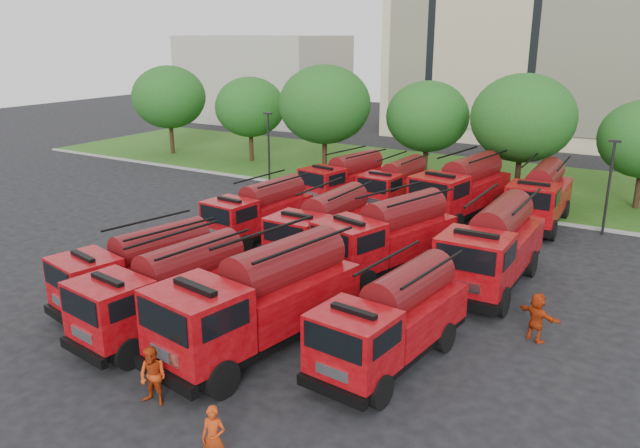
{
  "coord_description": "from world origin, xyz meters",
  "views": [
    {
      "loc": [
        15.57,
        -17.94,
        10.44
      ],
      "look_at": [
        1.05,
        5.94,
        1.8
      ],
      "focal_mm": 35.0,
      "sensor_mm": 36.0,
      "label": 1
    }
  ],
  "objects_px": {
    "fire_truck_0": "(139,268)",
    "firefighter_4": "(255,303)",
    "fire_truck_1": "(168,290)",
    "fire_truck_10": "(461,189)",
    "fire_truck_6": "(387,236)",
    "fire_truck_4": "(260,211)",
    "fire_truck_2": "(260,300)",
    "fire_truck_5": "(324,226)",
    "firefighter_1": "(155,404)",
    "fire_truck_11": "(540,196)",
    "firefighter_3": "(344,392)",
    "firefighter_2": "(351,370)",
    "fire_truck_3": "(392,319)",
    "fire_truck_7": "(493,246)",
    "fire_truck_9": "(396,184)",
    "firefighter_5": "(534,340)",
    "fire_truck_8": "(346,179)"
  },
  "relations": [
    {
      "from": "fire_truck_3",
      "to": "fire_truck_8",
      "type": "relative_size",
      "value": 1.0
    },
    {
      "from": "fire_truck_5",
      "to": "firefighter_4",
      "type": "xyz_separation_m",
      "value": [
        0.32,
        -5.93,
        -1.59
      ]
    },
    {
      "from": "fire_truck_10",
      "to": "firefighter_3",
      "type": "relative_size",
      "value": 5.38
    },
    {
      "from": "fire_truck_2",
      "to": "fire_truck_7",
      "type": "xyz_separation_m",
      "value": [
        5.07,
        9.62,
        -0.04
      ]
    },
    {
      "from": "fire_truck_6",
      "to": "fire_truck_7",
      "type": "distance_m",
      "value": 4.59
    },
    {
      "from": "fire_truck_10",
      "to": "firefighter_4",
      "type": "height_order",
      "value": "fire_truck_10"
    },
    {
      "from": "fire_truck_4",
      "to": "firefighter_5",
      "type": "bearing_deg",
      "value": -10.0
    },
    {
      "from": "fire_truck_11",
      "to": "firefighter_3",
      "type": "relative_size",
      "value": 4.94
    },
    {
      "from": "firefighter_3",
      "to": "firefighter_5",
      "type": "relative_size",
      "value": 0.84
    },
    {
      "from": "fire_truck_6",
      "to": "firefighter_5",
      "type": "relative_size",
      "value": 4.33
    },
    {
      "from": "fire_truck_5",
      "to": "firefighter_4",
      "type": "bearing_deg",
      "value": -86.66
    },
    {
      "from": "fire_truck_0",
      "to": "fire_truck_9",
      "type": "height_order",
      "value": "fire_truck_0"
    },
    {
      "from": "fire_truck_10",
      "to": "firefighter_1",
      "type": "xyz_separation_m",
      "value": [
        -1.26,
        -22.92,
        -1.78
      ]
    },
    {
      "from": "fire_truck_6",
      "to": "firefighter_2",
      "type": "distance_m",
      "value": 9.07
    },
    {
      "from": "fire_truck_2",
      "to": "fire_truck_5",
      "type": "distance_m",
      "value": 9.25
    },
    {
      "from": "fire_truck_5",
      "to": "firefighter_2",
      "type": "bearing_deg",
      "value": -54.04
    },
    {
      "from": "fire_truck_5",
      "to": "fire_truck_0",
      "type": "bearing_deg",
      "value": -112.5
    },
    {
      "from": "fire_truck_6",
      "to": "firefighter_1",
      "type": "bearing_deg",
      "value": -79.56
    },
    {
      "from": "fire_truck_1",
      "to": "fire_truck_6",
      "type": "height_order",
      "value": "fire_truck_6"
    },
    {
      "from": "fire_truck_2",
      "to": "firefighter_1",
      "type": "relative_size",
      "value": 4.56
    },
    {
      "from": "fire_truck_1",
      "to": "fire_truck_3",
      "type": "bearing_deg",
      "value": 23.14
    },
    {
      "from": "firefighter_2",
      "to": "fire_truck_4",
      "type": "bearing_deg",
      "value": 52.56
    },
    {
      "from": "fire_truck_3",
      "to": "fire_truck_9",
      "type": "distance_m",
      "value": 19.21
    },
    {
      "from": "firefighter_2",
      "to": "firefighter_4",
      "type": "height_order",
      "value": "firefighter_4"
    },
    {
      "from": "firefighter_2",
      "to": "fire_truck_6",
      "type": "bearing_deg",
      "value": 22.38
    },
    {
      "from": "fire_truck_5",
      "to": "firefighter_3",
      "type": "height_order",
      "value": "fire_truck_5"
    },
    {
      "from": "fire_truck_1",
      "to": "fire_truck_7",
      "type": "distance_m",
      "value": 13.45
    },
    {
      "from": "fire_truck_10",
      "to": "fire_truck_7",
      "type": "bearing_deg",
      "value": -54.76
    },
    {
      "from": "firefighter_4",
      "to": "fire_truck_3",
      "type": "bearing_deg",
      "value": -145.5
    },
    {
      "from": "firefighter_4",
      "to": "fire_truck_1",
      "type": "bearing_deg",
      "value": 118.1
    },
    {
      "from": "fire_truck_4",
      "to": "fire_truck_10",
      "type": "distance_m",
      "value": 11.85
    },
    {
      "from": "firefighter_4",
      "to": "fire_truck_6",
      "type": "bearing_deg",
      "value": -70.49
    },
    {
      "from": "fire_truck_5",
      "to": "firefighter_1",
      "type": "distance_m",
      "value": 13.41
    },
    {
      "from": "fire_truck_7",
      "to": "fire_truck_8",
      "type": "bearing_deg",
      "value": 143.35
    },
    {
      "from": "fire_truck_6",
      "to": "firefighter_3",
      "type": "height_order",
      "value": "fire_truck_6"
    },
    {
      "from": "fire_truck_5",
      "to": "firefighter_2",
      "type": "xyz_separation_m",
      "value": [
        6.11,
        -8.49,
        -1.59
      ]
    },
    {
      "from": "fire_truck_7",
      "to": "firefighter_1",
      "type": "height_order",
      "value": "fire_truck_7"
    },
    {
      "from": "fire_truck_1",
      "to": "fire_truck_2",
      "type": "bearing_deg",
      "value": 17.99
    },
    {
      "from": "fire_truck_9",
      "to": "firefighter_4",
      "type": "relative_size",
      "value": 3.74
    },
    {
      "from": "fire_truck_0",
      "to": "firefighter_4",
      "type": "xyz_separation_m",
      "value": [
        3.81,
        2.41,
        -1.52
      ]
    },
    {
      "from": "fire_truck_6",
      "to": "firefighter_1",
      "type": "height_order",
      "value": "fire_truck_6"
    },
    {
      "from": "fire_truck_1",
      "to": "fire_truck_10",
      "type": "xyz_separation_m",
      "value": [
        4.21,
        19.24,
        0.19
      ]
    },
    {
      "from": "fire_truck_0",
      "to": "fire_truck_5",
      "type": "distance_m",
      "value": 9.04
    },
    {
      "from": "fire_truck_7",
      "to": "fire_truck_10",
      "type": "height_order",
      "value": "fire_truck_10"
    },
    {
      "from": "fire_truck_10",
      "to": "firefighter_4",
      "type": "bearing_deg",
      "value": -92.2
    },
    {
      "from": "fire_truck_3",
      "to": "fire_truck_10",
      "type": "xyz_separation_m",
      "value": [
        -3.61,
        17.1,
        0.23
      ]
    },
    {
      "from": "fire_truck_2",
      "to": "firefighter_5",
      "type": "relative_size",
      "value": 4.6
    },
    {
      "from": "fire_truck_2",
      "to": "fire_truck_6",
      "type": "height_order",
      "value": "fire_truck_2"
    },
    {
      "from": "fire_truck_2",
      "to": "firefighter_3",
      "type": "xyz_separation_m",
      "value": [
        3.79,
        -0.9,
        -1.82
      ]
    },
    {
      "from": "fire_truck_4",
      "to": "fire_truck_6",
      "type": "distance_m",
      "value": 7.76
    }
  ]
}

